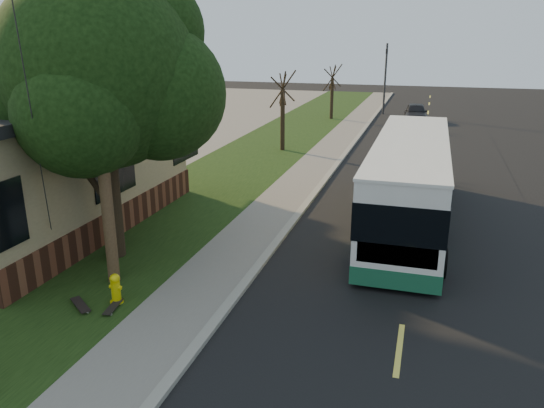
{
  "coord_description": "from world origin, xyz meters",
  "views": [
    {
      "loc": [
        4.19,
        -9.8,
        6.18
      ],
      "look_at": [
        0.03,
        4.15,
        1.5
      ],
      "focal_mm": 35.0,
      "sensor_mm": 36.0,
      "label": 1
    }
  ],
  "objects": [
    {
      "name": "grass_verge",
      "position": [
        -4.5,
        10.0,
        0.04
      ],
      "size": [
        5.0,
        80.0,
        0.07
      ],
      "primitive_type": "cube",
      "color": "black",
      "rests_on": "ground"
    },
    {
      "name": "building_lot",
      "position": [
        -14.5,
        10.0,
        0.02
      ],
      "size": [
        15.0,
        80.0,
        0.04
      ],
      "primitive_type": "cube",
      "color": "slate",
      "rests_on": "ground"
    },
    {
      "name": "transit_bus",
      "position": [
        3.71,
        7.72,
        1.55
      ],
      "size": [
        2.48,
        10.75,
        2.91
      ],
      "color": "silver",
      "rests_on": "ground"
    },
    {
      "name": "skateboard_spare",
      "position": [
        -3.28,
        -0.46,
        0.13
      ],
      "size": [
        0.84,
        0.72,
        0.08
      ],
      "color": "black",
      "rests_on": "grass_verge"
    },
    {
      "name": "traffic_signal",
      "position": [
        0.5,
        34.0,
        3.16
      ],
      "size": [
        0.18,
        0.22,
        5.5
      ],
      "color": "#2D2D30",
      "rests_on": "ground"
    },
    {
      "name": "curb",
      "position": [
        0.0,
        10.0,
        0.06
      ],
      "size": [
        0.25,
        80.0,
        0.12
      ],
      "primitive_type": "cube",
      "color": "gray",
      "rests_on": "ground"
    },
    {
      "name": "utility_pole",
      "position": [
        -3.31,
        0.99,
        4.63
      ],
      "size": [
        2.86,
        3.21,
        9.07
      ],
      "color": "#473321",
      "rests_on": "ground"
    },
    {
      "name": "dumpster",
      "position": [
        -7.28,
        7.21,
        0.63
      ],
      "size": [
        1.56,
        1.37,
        1.17
      ],
      "color": "black",
      "rests_on": "building_lot"
    },
    {
      "name": "fire_hydrant",
      "position": [
        -2.6,
        0.0,
        0.43
      ],
      "size": [
        0.32,
        0.32,
        0.74
      ],
      "color": "yellow",
      "rests_on": "grass_verge"
    },
    {
      "name": "skateboard_main",
      "position": [
        -2.5,
        -0.31,
        0.13
      ],
      "size": [
        0.31,
        0.81,
        0.07
      ],
      "color": "black",
      "rests_on": "grass_verge"
    },
    {
      "name": "leafy_tree",
      "position": [
        -4.17,
        2.65,
        5.17
      ],
      "size": [
        6.3,
        6.0,
        7.8
      ],
      "color": "black",
      "rests_on": "grass_verge"
    },
    {
      "name": "bare_tree_near",
      "position": [
        -3.5,
        18.0,
        2.15
      ],
      "size": [
        1.38,
        1.21,
        4.31
      ],
      "color": "black",
      "rests_on": "grass_verge"
    },
    {
      "name": "ground",
      "position": [
        0.0,
        0.0,
        0.0
      ],
      "size": [
        120.0,
        120.0,
        0.0
      ],
      "primitive_type": "plane",
      "color": "black",
      "rests_on": "ground"
    },
    {
      "name": "bare_tree_far",
      "position": [
        -3.0,
        30.0,
        2.0
      ],
      "size": [
        1.38,
        1.21,
        4.03
      ],
      "color": "black",
      "rests_on": "grass_verge"
    },
    {
      "name": "distant_car",
      "position": [
        3.15,
        30.74,
        0.67
      ],
      "size": [
        1.85,
        4.04,
        1.34
      ],
      "primitive_type": "imported",
      "rotation": [
        0.0,
        0.0,
        0.07
      ],
      "color": "black",
      "rests_on": "ground"
    },
    {
      "name": "road",
      "position": [
        4.0,
        10.0,
        0.01
      ],
      "size": [
        8.0,
        80.0,
        0.01
      ],
      "primitive_type": "cube",
      "color": "black",
      "rests_on": "ground"
    },
    {
      "name": "sidewalk",
      "position": [
        -1.0,
        10.0,
        0.04
      ],
      "size": [
        2.0,
        80.0,
        0.08
      ],
      "primitive_type": "cube",
      "color": "slate",
      "rests_on": "ground"
    }
  ]
}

